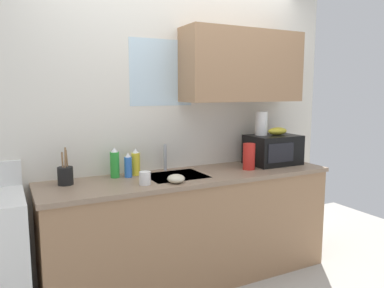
{
  "coord_description": "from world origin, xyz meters",
  "views": [
    {
      "loc": [
        -1.34,
        -2.62,
        1.57
      ],
      "look_at": [
        0.0,
        0.0,
        1.15
      ],
      "focal_mm": 34.58,
      "sensor_mm": 36.0,
      "label": 1
    }
  ],
  "objects_px": {
    "banana_bunch": "(278,131)",
    "mug_white": "(145,178)",
    "dish_soap_bottle_blue": "(128,166)",
    "utensil_crock": "(65,175)",
    "microwave": "(273,150)",
    "dish_soap_bottle_yellow": "(136,163)",
    "cereal_canister": "(249,156)",
    "paper_towel_roll": "(261,123)",
    "dish_soap_bottle_green": "(115,163)",
    "small_bowl": "(176,179)"
  },
  "relations": [
    {
      "from": "paper_towel_roll",
      "to": "small_bowl",
      "type": "bearing_deg",
      "value": -163.32
    },
    {
      "from": "dish_soap_bottle_blue",
      "to": "utensil_crock",
      "type": "bearing_deg",
      "value": -177.09
    },
    {
      "from": "paper_towel_roll",
      "to": "dish_soap_bottle_green",
      "type": "height_order",
      "value": "paper_towel_roll"
    },
    {
      "from": "dish_soap_bottle_green",
      "to": "banana_bunch",
      "type": "bearing_deg",
      "value": -4.88
    },
    {
      "from": "dish_soap_bottle_green",
      "to": "cereal_canister",
      "type": "xyz_separation_m",
      "value": [
        1.11,
        -0.23,
        0.0
      ]
    },
    {
      "from": "cereal_canister",
      "to": "paper_towel_roll",
      "type": "bearing_deg",
      "value": 32.01
    },
    {
      "from": "microwave",
      "to": "utensil_crock",
      "type": "relative_size",
      "value": 1.67
    },
    {
      "from": "mug_white",
      "to": "small_bowl",
      "type": "bearing_deg",
      "value": -15.26
    },
    {
      "from": "microwave",
      "to": "mug_white",
      "type": "bearing_deg",
      "value": -171.88
    },
    {
      "from": "microwave",
      "to": "utensil_crock",
      "type": "height_order",
      "value": "utensil_crock"
    },
    {
      "from": "small_bowl",
      "to": "dish_soap_bottle_yellow",
      "type": "bearing_deg",
      "value": 115.14
    },
    {
      "from": "dish_soap_bottle_blue",
      "to": "small_bowl",
      "type": "distance_m",
      "value": 0.43
    },
    {
      "from": "microwave",
      "to": "small_bowl",
      "type": "distance_m",
      "value": 1.13
    },
    {
      "from": "dish_soap_bottle_blue",
      "to": "utensil_crock",
      "type": "height_order",
      "value": "utensil_crock"
    },
    {
      "from": "cereal_canister",
      "to": "mug_white",
      "type": "bearing_deg",
      "value": -174.76
    },
    {
      "from": "paper_towel_roll",
      "to": "cereal_canister",
      "type": "height_order",
      "value": "paper_towel_roll"
    },
    {
      "from": "utensil_crock",
      "to": "small_bowl",
      "type": "relative_size",
      "value": 2.12
    },
    {
      "from": "paper_towel_roll",
      "to": "mug_white",
      "type": "height_order",
      "value": "paper_towel_roll"
    },
    {
      "from": "banana_bunch",
      "to": "mug_white",
      "type": "height_order",
      "value": "banana_bunch"
    },
    {
      "from": "paper_towel_roll",
      "to": "dish_soap_bottle_green",
      "type": "bearing_deg",
      "value": 176.68
    },
    {
      "from": "paper_towel_roll",
      "to": "dish_soap_bottle_green",
      "type": "xyz_separation_m",
      "value": [
        -1.35,
        0.08,
        -0.27
      ]
    },
    {
      "from": "small_bowl",
      "to": "microwave",
      "type": "bearing_deg",
      "value": 12.72
    },
    {
      "from": "microwave",
      "to": "dish_soap_bottle_blue",
      "type": "distance_m",
      "value": 1.36
    },
    {
      "from": "microwave",
      "to": "banana_bunch",
      "type": "xyz_separation_m",
      "value": [
        0.05,
        0.0,
        0.17
      ]
    },
    {
      "from": "dish_soap_bottle_yellow",
      "to": "utensil_crock",
      "type": "distance_m",
      "value": 0.56
    },
    {
      "from": "microwave",
      "to": "cereal_canister",
      "type": "relative_size",
      "value": 2.03
    },
    {
      "from": "microwave",
      "to": "dish_soap_bottle_yellow",
      "type": "height_order",
      "value": "microwave"
    },
    {
      "from": "cereal_canister",
      "to": "banana_bunch",
      "type": "bearing_deg",
      "value": 14.38
    },
    {
      "from": "banana_bunch",
      "to": "cereal_canister",
      "type": "height_order",
      "value": "banana_bunch"
    },
    {
      "from": "dish_soap_bottle_yellow",
      "to": "small_bowl",
      "type": "height_order",
      "value": "dish_soap_bottle_yellow"
    },
    {
      "from": "utensil_crock",
      "to": "dish_soap_bottle_blue",
      "type": "bearing_deg",
      "value": 2.91
    },
    {
      "from": "mug_white",
      "to": "dish_soap_bottle_blue",
      "type": "bearing_deg",
      "value": 97.27
    },
    {
      "from": "microwave",
      "to": "dish_soap_bottle_green",
      "type": "height_order",
      "value": "microwave"
    },
    {
      "from": "mug_white",
      "to": "small_bowl",
      "type": "height_order",
      "value": "mug_white"
    },
    {
      "from": "dish_soap_bottle_yellow",
      "to": "utensil_crock",
      "type": "bearing_deg",
      "value": -173.42
    },
    {
      "from": "microwave",
      "to": "dish_soap_bottle_blue",
      "type": "height_order",
      "value": "microwave"
    },
    {
      "from": "banana_bunch",
      "to": "cereal_canister",
      "type": "bearing_deg",
      "value": -165.62
    },
    {
      "from": "mug_white",
      "to": "utensil_crock",
      "type": "relative_size",
      "value": 0.34
    },
    {
      "from": "microwave",
      "to": "paper_towel_roll",
      "type": "distance_m",
      "value": 0.27
    },
    {
      "from": "dish_soap_bottle_blue",
      "to": "banana_bunch",
      "type": "bearing_deg",
      "value": -3.82
    },
    {
      "from": "banana_bunch",
      "to": "mug_white",
      "type": "xyz_separation_m",
      "value": [
        -1.37,
        -0.19,
        -0.26
      ]
    },
    {
      "from": "banana_bunch",
      "to": "dish_soap_bottle_yellow",
      "type": "height_order",
      "value": "banana_bunch"
    },
    {
      "from": "mug_white",
      "to": "utensil_crock",
      "type": "xyz_separation_m",
      "value": [
        -0.51,
        0.26,
        0.02
      ]
    },
    {
      "from": "banana_bunch",
      "to": "dish_soap_bottle_blue",
      "type": "distance_m",
      "value": 1.43
    },
    {
      "from": "paper_towel_roll",
      "to": "dish_soap_bottle_blue",
      "type": "bearing_deg",
      "value": 178.0
    },
    {
      "from": "dish_soap_bottle_blue",
      "to": "dish_soap_bottle_green",
      "type": "height_order",
      "value": "dish_soap_bottle_green"
    },
    {
      "from": "paper_towel_roll",
      "to": "dish_soap_bottle_blue",
      "type": "xyz_separation_m",
      "value": [
        -1.26,
        0.04,
        -0.29
      ]
    },
    {
      "from": "paper_towel_roll",
      "to": "dish_soap_bottle_blue",
      "type": "relative_size",
      "value": 1.12
    },
    {
      "from": "microwave",
      "to": "small_bowl",
      "type": "height_order",
      "value": "microwave"
    },
    {
      "from": "microwave",
      "to": "cereal_canister",
      "type": "bearing_deg",
      "value": -163.83
    }
  ]
}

